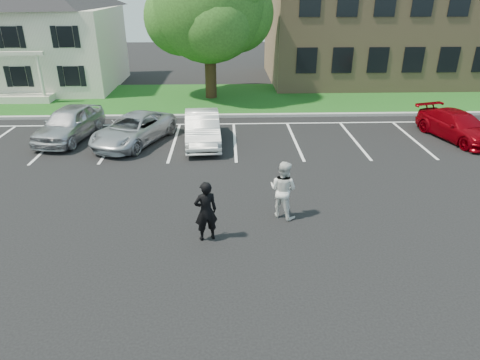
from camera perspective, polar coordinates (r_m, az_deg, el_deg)
The scene contains 13 objects.
ground_plane at distance 12.68m, azimuth 0.16°, elevation -7.04°, with size 90.00×90.00×0.00m, color black.
curb at distance 23.71m, azimuth -0.92°, elevation 8.59°, with size 40.00×0.30×0.15m, color #969690.
grass_strip at distance 27.58m, azimuth -1.09°, elevation 10.84°, with size 44.00×8.00×0.08m, color #175015.
stall_lines at distance 20.90m, azimuth 3.11°, elevation 6.10°, with size 34.00×5.36×0.01m.
house at distance 33.34m, azimuth -25.43°, elevation 17.64°, with size 10.30×9.22×7.60m.
office_building at distance 35.88m, azimuth 23.02°, elevation 18.93°, with size 22.40×10.40×8.30m.
tree at distance 27.11m, azimuth -3.97°, elevation 21.90°, with size 7.80×7.20×8.80m.
man_black_suit at distance 11.99m, azimuth -4.58°, elevation -4.17°, with size 0.66×0.43×1.80m, color black.
man_white_shirt at distance 13.18m, azimuth 5.76°, elevation -1.28°, with size 0.90×0.70×1.84m, color white.
car_silver_west at distance 21.55m, azimuth -21.79°, elevation 7.06°, with size 1.81×4.49×1.53m, color #BBBBC1.
car_silver_minivan at distance 20.12m, azimuth -14.01°, elevation 6.57°, with size 2.15×4.66×1.30m, color #B4B6BC.
car_white_sedan at distance 19.54m, azimuth -5.05°, elevation 6.89°, with size 1.51×4.32×1.42m, color silver.
car_red_compact at distance 22.47m, azimuth 27.02°, elevation 6.44°, with size 1.78×4.38×1.27m, color #83020B.
Camera 1 is at (-0.40, -10.77, 6.69)m, focal length 32.00 mm.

